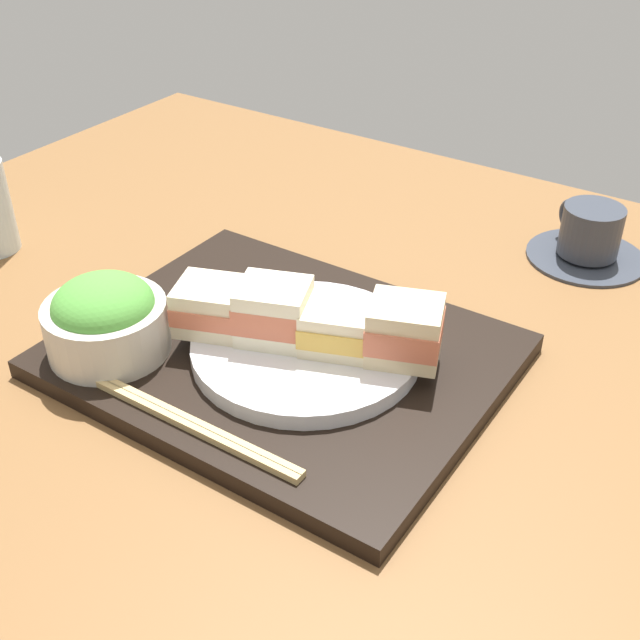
{
  "coord_description": "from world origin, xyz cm",
  "views": [
    {
      "loc": [
        35.0,
        -59.73,
        49.3
      ],
      "look_at": [
        -1.42,
        -4.96,
        5.0
      ],
      "focal_mm": 45.47,
      "sensor_mm": 36.0,
      "label": 1
    }
  ],
  "objects_px": {
    "sandwich_plate": "(306,348)",
    "sandwich_farmost": "(405,331)",
    "sandwich_nearmost": "(212,306)",
    "salad_bowl": "(106,319)",
    "sandwich_inner_near": "(274,312)",
    "sandwich_inner_far": "(338,327)",
    "coffee_cup": "(589,238)",
    "chopsticks_pair": "(193,426)"
  },
  "relations": [
    {
      "from": "sandwich_plate",
      "to": "sandwich_nearmost",
      "type": "relative_size",
      "value": 2.66
    },
    {
      "from": "sandwich_nearmost",
      "to": "sandwich_inner_far",
      "type": "relative_size",
      "value": 0.99
    },
    {
      "from": "sandwich_inner_near",
      "to": "coffee_cup",
      "type": "relative_size",
      "value": 0.6
    },
    {
      "from": "salad_bowl",
      "to": "coffee_cup",
      "type": "distance_m",
      "value": 0.58
    },
    {
      "from": "sandwich_plate",
      "to": "salad_bowl",
      "type": "bearing_deg",
      "value": -148.67
    },
    {
      "from": "coffee_cup",
      "to": "sandwich_nearmost",
      "type": "bearing_deg",
      "value": -121.28
    },
    {
      "from": "sandwich_farmost",
      "to": "coffee_cup",
      "type": "xyz_separation_m",
      "value": [
        0.07,
        0.35,
        -0.04
      ]
    },
    {
      "from": "chopsticks_pair",
      "to": "coffee_cup",
      "type": "xyz_separation_m",
      "value": [
        0.18,
        0.52,
        0.01
      ]
    },
    {
      "from": "sandwich_inner_far",
      "to": "chopsticks_pair",
      "type": "distance_m",
      "value": 0.17
    },
    {
      "from": "sandwich_plate",
      "to": "coffee_cup",
      "type": "height_order",
      "value": "coffee_cup"
    },
    {
      "from": "sandwich_plate",
      "to": "salad_bowl",
      "type": "xyz_separation_m",
      "value": [
        -0.17,
        -0.1,
        0.03
      ]
    },
    {
      "from": "sandwich_farmost",
      "to": "salad_bowl",
      "type": "bearing_deg",
      "value": -152.77
    },
    {
      "from": "sandwich_inner_far",
      "to": "sandwich_nearmost",
      "type": "bearing_deg",
      "value": -161.11
    },
    {
      "from": "sandwich_inner_near",
      "to": "chopsticks_pair",
      "type": "relative_size",
      "value": 0.37
    },
    {
      "from": "sandwich_plate",
      "to": "sandwich_inner_far",
      "type": "bearing_deg",
      "value": 18.89
    },
    {
      "from": "sandwich_plate",
      "to": "chopsticks_pair",
      "type": "xyz_separation_m",
      "value": [
        -0.02,
        -0.14,
        -0.0
      ]
    },
    {
      "from": "sandwich_inner_near",
      "to": "sandwich_plate",
      "type": "bearing_deg",
      "value": 18.89
    },
    {
      "from": "sandwich_nearmost",
      "to": "salad_bowl",
      "type": "relative_size",
      "value": 0.71
    },
    {
      "from": "sandwich_farmost",
      "to": "chopsticks_pair",
      "type": "xyz_separation_m",
      "value": [
        -0.11,
        -0.18,
        -0.04
      ]
    },
    {
      "from": "sandwich_inner_far",
      "to": "coffee_cup",
      "type": "distance_m",
      "value": 0.39
    },
    {
      "from": "sandwich_plate",
      "to": "sandwich_farmost",
      "type": "xyz_separation_m",
      "value": [
        0.09,
        0.03,
        0.04
      ]
    },
    {
      "from": "salad_bowl",
      "to": "sandwich_farmost",
      "type": "bearing_deg",
      "value": 27.23
    },
    {
      "from": "sandwich_inner_far",
      "to": "salad_bowl",
      "type": "bearing_deg",
      "value": -150.42
    },
    {
      "from": "chopsticks_pair",
      "to": "sandwich_inner_far",
      "type": "bearing_deg",
      "value": 71.99
    },
    {
      "from": "sandwich_inner_near",
      "to": "sandwich_inner_far",
      "type": "bearing_deg",
      "value": 18.89
    },
    {
      "from": "coffee_cup",
      "to": "sandwich_inner_near",
      "type": "bearing_deg",
      "value": -115.83
    },
    {
      "from": "sandwich_inner_near",
      "to": "chopsticks_pair",
      "type": "distance_m",
      "value": 0.14
    },
    {
      "from": "sandwich_inner_far",
      "to": "sandwich_plate",
      "type": "bearing_deg",
      "value": -161.11
    },
    {
      "from": "sandwich_inner_near",
      "to": "sandwich_farmost",
      "type": "bearing_deg",
      "value": 18.89
    },
    {
      "from": "sandwich_nearmost",
      "to": "sandwich_farmost",
      "type": "distance_m",
      "value": 0.19
    },
    {
      "from": "chopsticks_pair",
      "to": "sandwich_plate",
      "type": "bearing_deg",
      "value": 82.08
    },
    {
      "from": "coffee_cup",
      "to": "salad_bowl",
      "type": "bearing_deg",
      "value": -124.06
    },
    {
      "from": "chopsticks_pair",
      "to": "sandwich_inner_near",
      "type": "bearing_deg",
      "value": 94.32
    },
    {
      "from": "salad_bowl",
      "to": "sandwich_plate",
      "type": "bearing_deg",
      "value": 31.33
    },
    {
      "from": "sandwich_inner_far",
      "to": "salad_bowl",
      "type": "distance_m",
      "value": 0.23
    },
    {
      "from": "sandwich_nearmost",
      "to": "coffee_cup",
      "type": "height_order",
      "value": "sandwich_nearmost"
    },
    {
      "from": "sandwich_plate",
      "to": "sandwich_nearmost",
      "type": "height_order",
      "value": "sandwich_nearmost"
    },
    {
      "from": "sandwich_nearmost",
      "to": "sandwich_farmost",
      "type": "height_order",
      "value": "sandwich_farmost"
    },
    {
      "from": "sandwich_nearmost",
      "to": "salad_bowl",
      "type": "bearing_deg",
      "value": -137.09
    },
    {
      "from": "sandwich_inner_near",
      "to": "sandwich_farmost",
      "type": "distance_m",
      "value": 0.13
    },
    {
      "from": "sandwich_nearmost",
      "to": "sandwich_inner_near",
      "type": "height_order",
      "value": "sandwich_inner_near"
    },
    {
      "from": "salad_bowl",
      "to": "coffee_cup",
      "type": "height_order",
      "value": "salad_bowl"
    }
  ]
}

